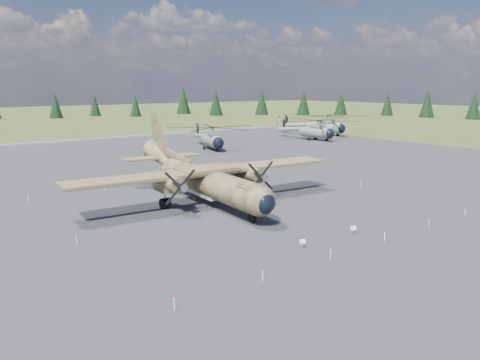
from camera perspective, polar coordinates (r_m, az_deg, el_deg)
ground at (r=44.44m, az=1.32°, el=-3.53°), size 500.00×500.00×0.00m
apron at (r=52.36m, az=-5.58°, el=-1.29°), size 120.00×120.00×0.04m
transport_plane at (r=46.71m, az=-4.61°, el=0.48°), size 27.85×25.21×9.16m
helicopter_near at (r=85.23m, az=-3.45°, el=5.70°), size 20.47×21.18×4.26m
helicopter_mid at (r=101.65m, az=9.28°, el=6.53°), size 19.03×21.14×4.36m
helicopter_far at (r=111.88m, az=10.37°, el=7.08°), size 24.47×24.47×4.78m
info_placard_left at (r=33.98m, az=7.62°, el=-7.55°), size 0.48×0.32×0.70m
info_placard_right at (r=37.72m, az=13.64°, el=-5.82°), size 0.51×0.32×0.74m
barrier_fence at (r=43.97m, az=0.92°, el=-3.01°), size 33.12×29.62×0.85m
treeline at (r=42.71m, az=0.41°, el=2.47°), size 311.95×316.95×10.99m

